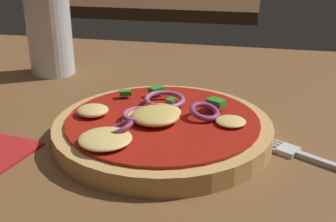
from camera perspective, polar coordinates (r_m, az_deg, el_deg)
name	(u,v)px	position (r m, az deg, el deg)	size (l,w,h in m)	color
dining_table	(113,148)	(0.46, -7.40, -5.00)	(1.44, 0.82, 0.04)	brown
pizza	(162,125)	(0.43, -0.78, -1.97)	(0.22, 0.22, 0.04)	tan
fork	(327,164)	(0.41, 20.69, -6.70)	(0.17, 0.11, 0.01)	silver
beer_glass	(50,36)	(0.65, -15.70, 9.75)	(0.06, 0.06, 0.13)	silver
background_table	(161,3)	(1.50, -0.93, 14.46)	(0.67, 0.50, 0.04)	#4C301C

